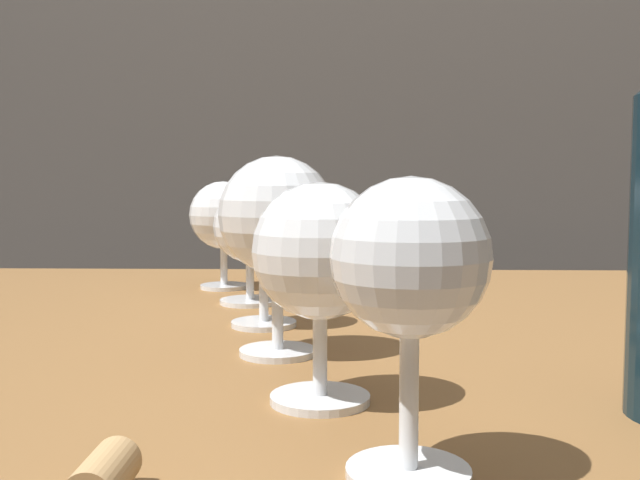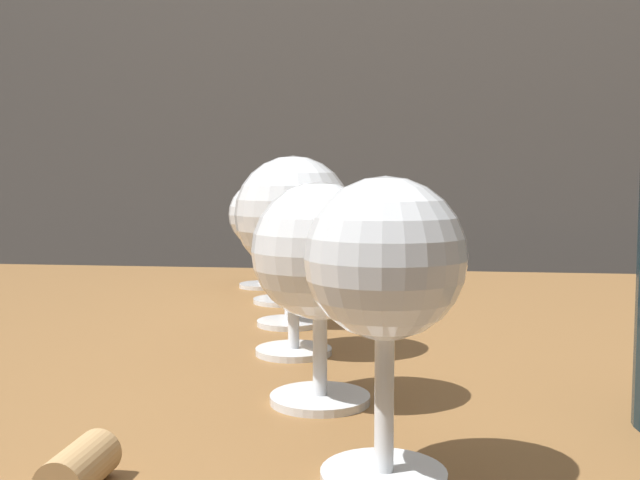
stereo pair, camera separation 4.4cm
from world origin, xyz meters
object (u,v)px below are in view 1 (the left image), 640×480
(wine_glass_pinot, at_px, (320,255))
(wine_glass_rose, at_px, (250,230))
(wine_glass_merlot, at_px, (223,218))
(wine_glass_amber, at_px, (410,265))
(wine_glass_cabernet, at_px, (277,218))
(wine_glass_white, at_px, (263,231))
(cork, at_px, (103,478))

(wine_glass_pinot, relative_size, wine_glass_rose, 1.08)
(wine_glass_merlot, bearing_deg, wine_glass_rose, -67.33)
(wine_glass_amber, bearing_deg, wine_glass_merlot, 106.99)
(wine_glass_cabernet, height_order, wine_glass_rose, wine_glass_cabernet)
(wine_glass_cabernet, bearing_deg, wine_glass_rose, 102.15)
(wine_glass_pinot, distance_m, wine_glass_merlot, 0.49)
(wine_glass_pinot, height_order, wine_glass_merlot, same)
(wine_glass_amber, relative_size, wine_glass_merlot, 1.02)
(wine_glass_amber, distance_m, wine_glass_pinot, 0.12)
(wine_glass_pinot, bearing_deg, wine_glass_white, 104.23)
(wine_glass_pinot, distance_m, cork, 0.19)
(wine_glass_amber, distance_m, wine_glass_cabernet, 0.25)
(cork, bearing_deg, wine_glass_amber, 12.61)
(wine_glass_pinot, distance_m, wine_glass_rose, 0.37)
(wine_glass_cabernet, distance_m, wine_glass_rose, 0.25)
(cork, bearing_deg, wine_glass_white, 85.61)
(wine_glass_amber, xyz_separation_m, wine_glass_pinot, (-0.04, 0.11, -0.01))
(wine_glass_rose, height_order, wine_glass_merlot, wine_glass_merlot)
(wine_glass_amber, height_order, wine_glass_rose, wine_glass_amber)
(wine_glass_pinot, relative_size, wine_glass_cabernet, 0.87)
(wine_glass_merlot, relative_size, cork, 3.25)
(wine_glass_amber, relative_size, wine_glass_pinot, 1.02)
(wine_glass_pinot, xyz_separation_m, wine_glass_rose, (-0.09, 0.36, -0.01))
(wine_glass_amber, xyz_separation_m, wine_glass_white, (-0.10, 0.35, -0.01))
(wine_glass_pinot, bearing_deg, wine_glass_rose, 103.73)
(wine_glass_cabernet, height_order, wine_glass_white, wine_glass_cabernet)
(wine_glass_merlot, bearing_deg, cork, -85.66)
(wine_glass_pinot, height_order, wine_glass_white, wine_glass_pinot)
(wine_glass_rose, relative_size, cork, 3.03)
(wine_glass_white, distance_m, wine_glass_rose, 0.13)
(wine_glass_cabernet, bearing_deg, wine_glass_amber, -71.09)
(wine_glass_amber, xyz_separation_m, wine_glass_rose, (-0.13, 0.47, -0.02))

